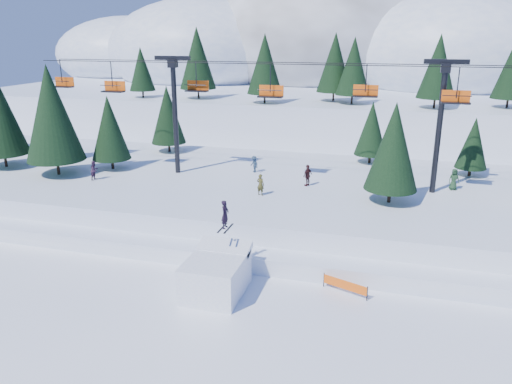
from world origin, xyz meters
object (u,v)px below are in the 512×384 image
(banner_near, at_px, (345,285))
(banner_far, at_px, (400,282))
(jump_kicker, at_px, (216,274))
(chairlift, at_px, (280,100))

(banner_near, bearing_deg, banner_far, 22.59)
(jump_kicker, height_order, banner_near, jump_kicker)
(chairlift, height_order, banner_near, chairlift)
(banner_near, relative_size, banner_far, 0.96)
(banner_near, bearing_deg, jump_kicker, -165.23)
(chairlift, xyz_separation_m, banner_near, (7.26, -13.83, -8.78))
(chairlift, xyz_separation_m, banner_far, (10.35, -12.55, -8.78))
(banner_far, bearing_deg, jump_kicker, -162.83)
(jump_kicker, xyz_separation_m, banner_far, (10.36, 3.20, -0.66))
(jump_kicker, bearing_deg, chairlift, 89.96)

